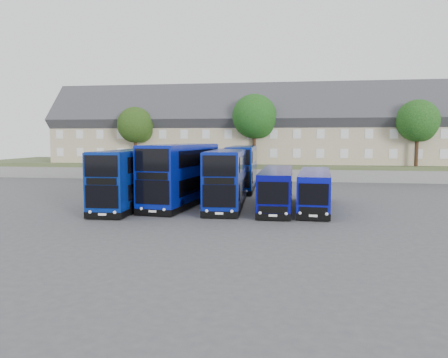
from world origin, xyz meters
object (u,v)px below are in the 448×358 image
coach_east_a (277,189)px  tree_mid (255,118)px  dd_front_left (130,180)px  tree_east (419,122)px  tree_west (136,126)px  dd_front_mid (182,175)px

coach_east_a → tree_mid: bearing=99.1°
dd_front_left → tree_east: size_ratio=1.39×
dd_front_left → tree_west: 25.76m
tree_west → coach_east_a: bearing=-49.4°
dd_front_mid → coach_east_a: bearing=-1.7°
tree_west → tree_east: tree_east is taller
coach_east_a → tree_west: bearing=131.1°
dd_front_left → tree_mid: bearing=70.1°
dd_front_mid → dd_front_left: bearing=-143.5°
dd_front_left → tree_mid: 26.39m
dd_front_left → tree_mid: size_ratio=1.24×
dd_front_left → dd_front_mid: bearing=28.9°
tree_west → tree_mid: bearing=1.8°
tree_mid → tree_east: bearing=-1.4°
coach_east_a → tree_mid: tree_mid is taller
dd_front_mid → coach_east_a: (7.76, -1.02, -0.93)m
dd_front_mid → tree_mid: size_ratio=1.37×
dd_front_mid → tree_east: size_ratio=1.54×
coach_east_a → tree_east: 28.73m
tree_mid → tree_east: 20.02m
dd_front_left → tree_mid: (7.94, 24.48, 5.86)m
coach_east_a → tree_east: (16.48, 22.79, 5.91)m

